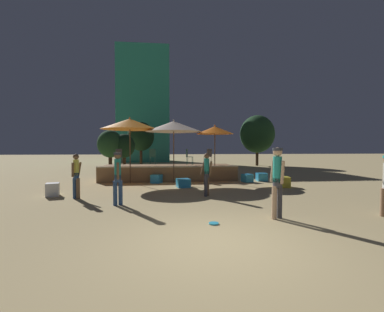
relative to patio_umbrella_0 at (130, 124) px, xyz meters
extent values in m
plane|color=tan|center=(2.82, -8.64, -3.05)|extent=(120.00, 120.00, 0.00)
cube|color=olive|center=(2.01, 1.52, -2.66)|extent=(7.52, 2.74, 0.78)
cube|color=#CCB793|center=(2.01, 0.19, -2.23)|extent=(7.52, 0.12, 0.08)
cylinder|color=brown|center=(0.00, 0.00, -1.66)|extent=(0.05, 0.05, 2.77)
cone|color=orange|center=(0.00, 0.00, 0.00)|extent=(2.91, 2.91, 0.55)
sphere|color=orange|center=(0.00, 0.00, 0.32)|extent=(0.08, 0.08, 0.08)
cylinder|color=brown|center=(4.49, 0.23, -1.76)|extent=(0.05, 0.05, 2.57)
cone|color=orange|center=(4.49, 0.23, -0.26)|extent=(2.03, 2.03, 0.42)
sphere|color=orange|center=(4.49, 0.23, -0.02)|extent=(0.08, 0.08, 0.08)
cylinder|color=brown|center=(2.25, -0.12, -1.71)|extent=(0.05, 0.05, 2.66)
cone|color=beige|center=(2.25, -0.12, -0.11)|extent=(2.90, 2.90, 0.55)
sphere|color=beige|center=(2.25, -0.12, 0.20)|extent=(0.08, 0.08, 0.08)
cube|color=white|center=(-2.47, -3.27, -2.80)|extent=(0.56, 0.56, 0.50)
cube|color=yellow|center=(7.26, -2.09, -2.81)|extent=(0.69, 0.69, 0.48)
cube|color=#2D9EDB|center=(1.35, -0.12, -2.83)|extent=(0.64, 0.64, 0.43)
cube|color=#2D9EDB|center=(7.09, 0.11, -2.83)|extent=(0.56, 0.56, 0.43)
cube|color=#2D9EDB|center=(6.14, -0.27, -2.83)|extent=(0.62, 0.62, 0.43)
cube|color=#2D9EDB|center=(2.63, -1.64, -2.85)|extent=(0.67, 0.67, 0.39)
cylinder|color=#997051|center=(7.64, -7.20, -2.67)|extent=(0.13, 0.13, 0.76)
cylinder|color=brown|center=(-1.33, -3.91, -2.67)|extent=(0.13, 0.13, 0.75)
cylinder|color=#2D4C7F|center=(-1.47, -3.84, -2.67)|extent=(0.13, 0.13, 0.75)
cylinder|color=#2D4C7F|center=(-1.40, -3.88, -2.22)|extent=(0.19, 0.19, 0.24)
cylinder|color=#D8D14C|center=(-1.40, -3.88, -1.91)|extent=(0.19, 0.19, 0.57)
cylinder|color=brown|center=(-1.33, -3.74, -1.98)|extent=(0.16, 0.21, 0.51)
cylinder|color=brown|center=(-1.47, -4.02, -1.98)|extent=(0.11, 0.12, 0.51)
sphere|color=brown|center=(-1.40, -3.88, -1.52)|extent=(0.20, 0.20, 0.20)
cylinder|color=tan|center=(4.60, -7.15, -2.61)|extent=(0.13, 0.13, 0.86)
cylinder|color=#3F3F47|center=(4.78, -7.09, -2.61)|extent=(0.13, 0.13, 0.86)
cylinder|color=#3F3F47|center=(4.69, -7.12, -2.10)|extent=(0.22, 0.22, 0.24)
cylinder|color=teal|center=(4.69, -7.12, -1.75)|extent=(0.22, 0.22, 0.66)
cylinder|color=tan|center=(4.75, -7.29, -1.82)|extent=(0.12, 0.14, 0.59)
cylinder|color=tan|center=(4.63, -6.95, -1.82)|extent=(0.12, 0.17, 0.59)
sphere|color=tan|center=(4.69, -7.12, -1.30)|extent=(0.24, 0.24, 0.24)
cylinder|color=#333842|center=(4.69, -7.12, -1.23)|extent=(0.26, 0.26, 0.07)
cylinder|color=brown|center=(3.41, -3.81, -2.67)|extent=(0.13, 0.13, 0.76)
cylinder|color=#3F3F47|center=(3.32, -3.95, -2.67)|extent=(0.13, 0.13, 0.76)
cylinder|color=#3F3F47|center=(3.37, -3.88, -2.21)|extent=(0.19, 0.19, 0.24)
cylinder|color=teal|center=(3.37, -3.88, -1.90)|extent=(0.19, 0.19, 0.58)
cylinder|color=brown|center=(3.23, -3.80, -1.97)|extent=(0.23, 0.18, 0.52)
cylinder|color=brown|center=(3.50, -3.97, -1.97)|extent=(0.16, 0.14, 0.52)
sphere|color=brown|center=(3.37, -3.88, -1.51)|extent=(0.21, 0.21, 0.21)
cylinder|color=#2D4C7F|center=(0.20, -5.11, -2.65)|extent=(0.13, 0.13, 0.79)
cylinder|color=#2D4C7F|center=(0.36, -5.08, -2.65)|extent=(0.13, 0.13, 0.79)
cylinder|color=#2D4C7F|center=(0.28, -5.09, -2.18)|extent=(0.20, 0.20, 0.24)
cylinder|color=teal|center=(0.28, -5.09, -1.86)|extent=(0.20, 0.20, 0.60)
cylinder|color=brown|center=(0.32, -5.26, -1.93)|extent=(0.10, 0.12, 0.54)
cylinder|color=brown|center=(0.24, -4.93, -1.93)|extent=(0.12, 0.19, 0.54)
sphere|color=brown|center=(0.28, -5.09, -1.45)|extent=(0.21, 0.21, 0.21)
cylinder|color=#333842|center=(0.28, -5.09, -1.39)|extent=(0.24, 0.24, 0.07)
cylinder|color=#47474C|center=(4.31, 1.41, -1.96)|extent=(0.02, 0.02, 0.45)
cylinder|color=#47474C|center=(4.05, 1.26, -1.96)|extent=(0.02, 0.02, 0.45)
cylinder|color=#47474C|center=(4.46, 1.15, -1.96)|extent=(0.02, 0.02, 0.45)
cylinder|color=#47474C|center=(4.20, 1.00, -1.96)|extent=(0.02, 0.02, 0.45)
cylinder|color=#47474C|center=(4.25, 1.20, -1.74)|extent=(0.40, 0.40, 0.02)
cube|color=#47474C|center=(4.34, 1.05, -1.51)|extent=(0.33, 0.20, 0.45)
cylinder|color=#1E4C47|center=(1.22, 1.90, -1.96)|extent=(0.02, 0.02, 0.45)
cylinder|color=#1E4C47|center=(0.92, 1.90, -1.96)|extent=(0.02, 0.02, 0.45)
cylinder|color=#1E4C47|center=(1.22, 1.60, -1.96)|extent=(0.02, 0.02, 0.45)
cylinder|color=#1E4C47|center=(0.92, 1.60, -1.96)|extent=(0.02, 0.02, 0.45)
cylinder|color=#1E4C47|center=(1.07, 1.75, -1.74)|extent=(0.40, 0.40, 0.02)
cube|color=#1E4C47|center=(1.07, 1.58, -1.51)|extent=(0.36, 0.03, 0.45)
cylinder|color=#2D3338|center=(-0.80, 2.04, -1.96)|extent=(0.02, 0.02, 0.45)
cylinder|color=#2D3338|center=(-1.09, 1.96, -1.96)|extent=(0.02, 0.02, 0.45)
cylinder|color=#2D3338|center=(-0.72, 1.75, -1.96)|extent=(0.02, 0.02, 0.45)
cylinder|color=#2D3338|center=(-1.01, 1.67, -1.96)|extent=(0.02, 0.02, 0.45)
cylinder|color=#2D3338|center=(-0.90, 1.85, -1.74)|extent=(0.40, 0.40, 0.02)
cube|color=#2D3338|center=(-0.86, 1.69, -1.51)|extent=(0.36, 0.12, 0.45)
cylinder|color=#1E4C47|center=(3.30, 0.72, -1.96)|extent=(0.02, 0.02, 0.45)
cylinder|color=#1E4C47|center=(3.38, 1.01, -1.96)|extent=(0.02, 0.02, 0.45)
cylinder|color=#1E4C47|center=(3.01, 0.80, -1.96)|extent=(0.02, 0.02, 0.45)
cylinder|color=#1E4C47|center=(3.09, 1.09, -1.96)|extent=(0.02, 0.02, 0.45)
cylinder|color=#1E4C47|center=(3.19, 0.91, -1.74)|extent=(0.40, 0.40, 0.02)
cube|color=#1E4C47|center=(3.03, 0.95, -1.51)|extent=(0.13, 0.35, 0.45)
cylinder|color=#33B2D8|center=(2.96, -7.41, -3.03)|extent=(0.24, 0.24, 0.03)
cylinder|color=#3D2B1C|center=(-0.62, 12.89, -2.18)|extent=(0.28, 0.28, 1.74)
ellipsoid|color=black|center=(-0.62, 12.89, -0.12)|extent=(2.65, 2.65, 2.92)
cylinder|color=#3D2B1C|center=(-2.47, 7.13, -2.43)|extent=(0.28, 0.28, 1.23)
ellipsoid|color=#1E4223|center=(-2.47, 7.13, -0.94)|extent=(1.95, 1.95, 2.15)
cylinder|color=#3D2B1C|center=(11.00, 11.39, -2.23)|extent=(0.28, 0.28, 1.63)
ellipsoid|color=#1E4223|center=(11.00, 11.39, 0.11)|extent=(3.41, 3.41, 3.75)
cylinder|color=#3D2B1C|center=(-1.44, 7.31, -2.46)|extent=(0.28, 0.28, 1.18)
ellipsoid|color=black|center=(-1.44, 7.31, -1.09)|extent=(1.73, 1.73, 1.90)
cube|color=teal|center=(-0.82, 19.95, 4.05)|extent=(6.37, 4.55, 14.19)
camera|label=1|loc=(1.79, -13.48, -1.17)|focal=24.00mm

